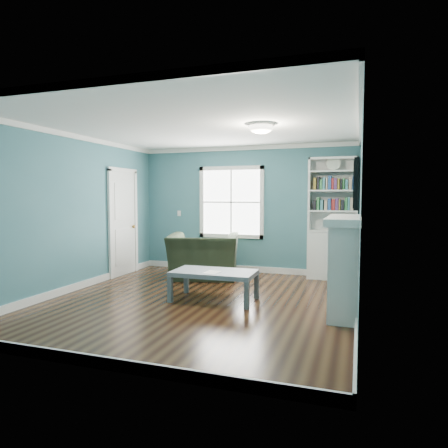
% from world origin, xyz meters
% --- Properties ---
extents(floor, '(5.00, 5.00, 0.00)m').
position_xyz_m(floor, '(0.00, 0.00, 0.00)').
color(floor, black).
rests_on(floor, ground).
extents(room_walls, '(5.00, 5.00, 5.00)m').
position_xyz_m(room_walls, '(0.00, 0.00, 1.58)').
color(room_walls, '#376A75').
rests_on(room_walls, ground).
extents(trim, '(4.50, 5.00, 2.60)m').
position_xyz_m(trim, '(0.00, 0.00, 1.24)').
color(trim, white).
rests_on(trim, ground).
extents(window, '(1.40, 0.06, 1.50)m').
position_xyz_m(window, '(-0.30, 2.49, 1.45)').
color(window, white).
rests_on(window, room_walls).
extents(bookshelf, '(0.90, 0.35, 2.31)m').
position_xyz_m(bookshelf, '(1.77, 2.30, 0.92)').
color(bookshelf, silver).
rests_on(bookshelf, ground).
extents(fireplace, '(0.44, 1.58, 1.30)m').
position_xyz_m(fireplace, '(2.08, 0.20, 0.64)').
color(fireplace, black).
rests_on(fireplace, ground).
extents(tv, '(0.06, 1.10, 0.65)m').
position_xyz_m(tv, '(2.20, 0.20, 1.72)').
color(tv, black).
rests_on(tv, fireplace).
extents(door, '(0.12, 0.98, 2.17)m').
position_xyz_m(door, '(-2.22, 1.40, 1.07)').
color(door, silver).
rests_on(door, ground).
extents(ceiling_fixture, '(0.38, 0.38, 0.15)m').
position_xyz_m(ceiling_fixture, '(0.90, 0.10, 2.55)').
color(ceiling_fixture, white).
rests_on(ceiling_fixture, room_walls).
extents(light_switch, '(0.08, 0.01, 0.12)m').
position_xyz_m(light_switch, '(-1.50, 2.48, 1.20)').
color(light_switch, white).
rests_on(light_switch, room_walls).
extents(recliner, '(1.47, 1.15, 1.14)m').
position_xyz_m(recliner, '(-0.58, 1.60, 0.57)').
color(recliner, black).
rests_on(recliner, ground).
extents(coffee_table, '(1.25, 0.70, 0.45)m').
position_xyz_m(coffee_table, '(0.19, 0.11, 0.39)').
color(coffee_table, '#4D575D').
rests_on(coffee_table, ground).
extents(paper_sheet, '(0.23, 0.28, 0.00)m').
position_xyz_m(paper_sheet, '(0.20, -0.02, 0.45)').
color(paper_sheet, white).
rests_on(paper_sheet, coffee_table).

